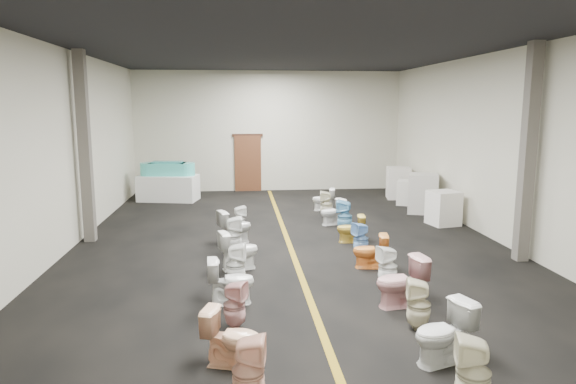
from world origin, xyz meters
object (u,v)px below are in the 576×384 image
toilet_right_6 (361,239)px  toilet_right_8 (345,216)px  display_table (168,188)px  appliance_crate_c (408,193)px  bathtub (168,170)px  toilet_right_2 (419,305)px  appliance_crate_a (443,208)px  toilet_right_9 (332,212)px  toilet_right_1 (444,333)px  toilet_right_11 (324,199)px  toilet_left_6 (239,250)px  toilet_right_10 (326,204)px  toilet_right_5 (370,251)px  toilet_left_8 (235,227)px  appliance_crate_b (423,193)px  toilet_left_9 (239,219)px  toilet_left_1 (249,371)px  appliance_crate_d (398,183)px  toilet_left_7 (233,235)px  toilet_left_4 (231,281)px  toilet_right_3 (401,282)px  toilet_left_2 (232,338)px  toilet_right_0 (473,373)px  toilet_right_4 (388,266)px  toilet_right_7 (351,229)px  toilet_left_3 (235,305)px

toilet_right_6 → toilet_right_8: size_ratio=0.86×
display_table → appliance_crate_c: display_table is taller
bathtub → toilet_right_2: 11.91m
appliance_crate_a → toilet_right_9: size_ratio=1.32×
toilet_right_1 → toilet_right_11: 9.57m
toilet_left_6 → toilet_right_10: toilet_left_6 is taller
toilet_right_5 → toilet_left_8: bearing=-119.9°
appliance_crate_b → toilet_left_9: 5.90m
toilet_left_9 → toilet_left_1: bearing=165.9°
display_table → appliance_crate_d: 7.97m
bathtub → toilet_left_7: (2.26, -6.68, -0.65)m
toilet_left_4 → appliance_crate_c: bearing=-39.0°
toilet_left_9 → toilet_right_9: bearing=-90.5°
appliance_crate_d → appliance_crate_c: bearing=-90.0°
toilet_right_8 → toilet_right_11: 2.78m
toilet_left_8 → toilet_right_3: 4.97m
toilet_left_6 → toilet_right_6: 2.75m
toilet_left_2 → toilet_right_3: bearing=-41.5°
display_table → toilet_left_2: (2.28, -11.60, -0.06)m
toilet_right_0 → toilet_right_11: 10.55m
toilet_right_4 → toilet_right_7: bearing=168.3°
toilet_right_9 → toilet_left_2: bearing=-40.3°
appliance_crate_b → toilet_right_6: appliance_crate_b is taller
appliance_crate_d → toilet_left_9: 7.06m
appliance_crate_b → toilet_left_6: bearing=-138.5°
toilet_right_2 → toilet_right_8: bearing=-167.5°
appliance_crate_b → toilet_right_1: bearing=-108.5°
toilet_left_4 → toilet_right_0: 4.17m
toilet_left_1 → toilet_right_5: toilet_left_1 is taller
toilet_right_3 → toilet_left_9: bearing=-162.1°
display_table → toilet_right_9: 6.42m
toilet_left_8 → toilet_right_10: (2.64, 2.57, -0.01)m
toilet_left_7 → toilet_right_8: 3.29m
toilet_right_9 → toilet_right_0: bearing=-21.3°
appliance_crate_a → toilet_left_9: bearing=-176.5°
appliance_crate_a → toilet_right_4: bearing=-122.4°
appliance_crate_c → toilet_right_3: bearing=-109.4°
display_table → toilet_left_1: bearing=-78.8°
toilet_left_1 → toilet_right_0: bearing=-89.1°
toilet_right_10 → toilet_left_9: bearing=-51.5°
toilet_left_8 → toilet_right_7: 2.75m
toilet_right_9 → toilet_right_11: toilet_right_11 is taller
toilet_left_3 → toilet_right_6: 4.42m
toilet_right_5 → toilet_right_10: toilet_right_10 is taller
appliance_crate_d → toilet_right_1: (-3.02, -11.40, -0.14)m
appliance_crate_c → appliance_crate_d: bearing=90.0°
toilet_left_2 → toilet_right_4: size_ratio=0.99×
toilet_right_6 → toilet_right_2: bearing=-20.0°
toilet_left_7 → toilet_right_2: toilet_left_7 is taller
toilet_right_1 → toilet_right_6: (0.09, 4.78, -0.04)m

